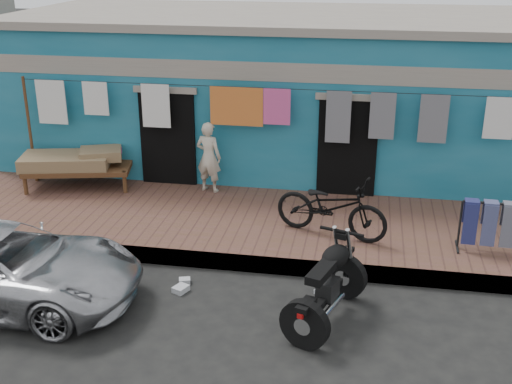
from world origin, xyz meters
name	(u,v)px	position (x,y,z in m)	size (l,w,h in m)	color
ground	(230,326)	(0.00, 0.00, 0.00)	(80.00, 80.00, 0.00)	black
sidewalk	(266,226)	(0.00, 3.00, 0.12)	(28.00, 3.00, 0.25)	brown
curb	(251,264)	(0.00, 1.55, 0.12)	(28.00, 0.10, 0.25)	gray
building	(295,90)	(0.00, 6.99, 1.69)	(12.20, 5.20, 3.36)	#166380
clothesline	(264,114)	(-0.26, 4.25, 1.81)	(10.06, 0.06, 2.10)	brown
car	(0,266)	(-3.29, 0.06, 0.57)	(1.82, 4.01, 1.13)	#BCBCC1
seated_person	(209,157)	(-1.31, 4.19, 0.94)	(0.50, 0.33, 1.38)	beige
bicycle	(332,200)	(1.15, 2.58, 0.86)	(0.67, 1.90, 1.23)	black
motorcycle	(326,283)	(1.24, 0.36, 0.57)	(1.13, 1.87, 1.14)	black
charpoy	(79,169)	(-3.90, 3.96, 0.61)	(2.31, 1.46, 0.72)	brown
litter_a	(185,281)	(-0.91, 1.01, 0.04)	(0.17, 0.13, 0.07)	silver
litter_b	(320,291)	(1.11, 1.05, 0.03)	(0.14, 0.10, 0.07)	silver
litter_c	(181,289)	(-0.90, 0.75, 0.04)	(0.22, 0.17, 0.09)	silver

